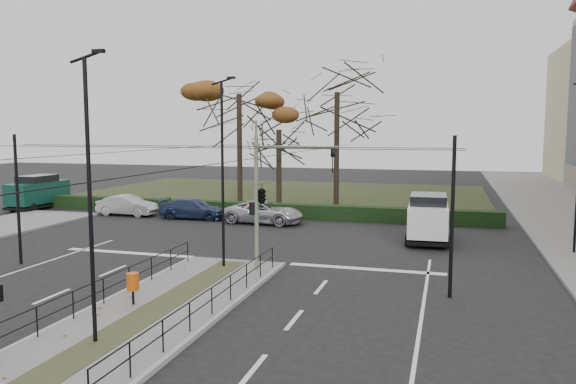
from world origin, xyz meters
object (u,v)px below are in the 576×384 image
traffic_light (264,193)px  litter_bin (133,282)px  parked_car_third (194,209)px  white_van (428,217)px  parked_car_second (127,205)px  bare_tree_near (279,135)px  parked_car_fourth (264,212)px  rust_tree (239,94)px  bare_tree_center (337,100)px  green_van (38,191)px  streetlamp_median_far (223,172)px  streetlamp_median_near (90,197)px

traffic_light → litter_bin: traffic_light is taller
parked_car_third → white_van: bearing=-105.8°
parked_car_second → litter_bin: bearing=-147.0°
white_van → bare_tree_near: bearing=137.1°
litter_bin → parked_car_second: parked_car_second is taller
parked_car_fourth → bare_tree_near: size_ratio=0.65×
parked_car_fourth → rust_tree: 13.63m
parked_car_fourth → rust_tree: (-5.26, 9.32, 8.44)m
parked_car_third → bare_tree_center: size_ratio=0.40×
parked_car_fourth → bare_tree_near: bearing=13.9°
parked_car_second → parked_car_third: 5.28m
green_van → parked_car_second: bearing=-7.5°
traffic_light → bare_tree_center: size_ratio=0.48×
parked_car_third → parked_car_fourth: parked_car_fourth is taller
parked_car_fourth → parked_car_third: bearing=88.8°
streetlamp_median_far → green_van: 25.81m
rust_tree → bare_tree_near: 5.32m
litter_bin → bare_tree_center: (1.60, 28.46, 7.63)m
streetlamp_median_far → parked_car_second: streetlamp_median_far is taller
traffic_light → streetlamp_median_near: (-2.02, -9.24, 0.81)m
rust_tree → litter_bin: bearing=-76.7°
litter_bin → parked_car_third: (-6.64, 18.78, -0.24)m
parked_car_third → parked_car_second: bearing=87.0°
parked_car_fourth → rust_tree: rust_tree is taller
parked_car_fourth → white_van: (10.71, -3.25, 0.62)m
traffic_light → rust_tree: (-9.41, 21.74, 5.67)m
rust_tree → traffic_light: bearing=-66.6°
parked_car_second → streetlamp_median_far: bearing=-134.2°
litter_bin → parked_car_second: size_ratio=0.25×
streetlamp_median_near → parked_car_third: streetlamp_median_near is taller
litter_bin → bare_tree_near: 26.88m
litter_bin → bare_tree_center: size_ratio=0.09×
streetlamp_median_near → traffic_light: bearing=77.7°
parked_car_third → bare_tree_near: bearing=-30.5°
traffic_light → parked_car_third: 16.27m
traffic_light → rust_tree: size_ratio=0.48×
litter_bin → white_van: size_ratio=0.22×
litter_bin → parked_car_third: size_ratio=0.23×
streetlamp_median_near → parked_car_fourth: (-2.12, 21.66, -3.58)m
streetlamp_median_near → parked_car_second: streetlamp_median_near is taller
parked_car_fourth → litter_bin: bearing=-171.9°
litter_bin → parked_car_fourth: (-1.28, 18.29, -0.20)m
traffic_light → parked_car_fourth: bearing=108.4°
streetlamp_median_far → bare_tree_center: 22.85m
litter_bin → traffic_light: bearing=64.0°
white_van → traffic_light: bearing=-125.6°
streetlamp_median_near → green_van: bearing=132.6°
white_van → bare_tree_near: bare_tree_near is taller
parked_car_second → parked_car_third: size_ratio=0.92×
traffic_light → green_van: 27.43m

